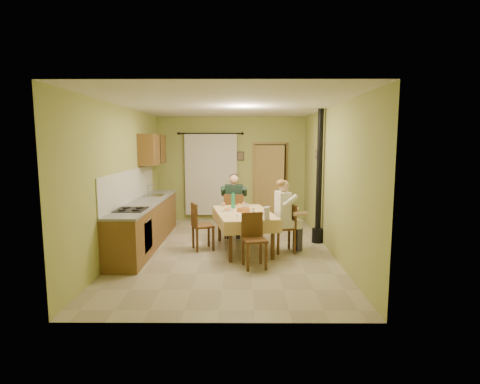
{
  "coord_description": "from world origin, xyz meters",
  "views": [
    {
      "loc": [
        0.29,
        -7.18,
        2.12
      ],
      "look_at": [
        0.25,
        0.1,
        1.15
      ],
      "focal_mm": 28.0,
      "sensor_mm": 36.0,
      "label": 1
    }
  ],
  "objects_px": {
    "chair_far": "(234,224)",
    "chair_left": "(202,235)",
    "dining_table": "(244,231)",
    "man_far": "(234,198)",
    "chair_near": "(254,251)",
    "stove_flue": "(319,195)",
    "man_right": "(284,207)",
    "chair_right": "(284,237)"
  },
  "relations": [
    {
      "from": "dining_table",
      "to": "chair_far",
      "type": "xyz_separation_m",
      "value": [
        -0.21,
        1.0,
        -0.09
      ]
    },
    {
      "from": "chair_right",
      "to": "man_far",
      "type": "distance_m",
      "value": 1.65
    },
    {
      "from": "chair_far",
      "to": "chair_left",
      "type": "bearing_deg",
      "value": -119.89
    },
    {
      "from": "chair_right",
      "to": "chair_far",
      "type": "bearing_deg",
      "value": 29.48
    },
    {
      "from": "chair_right",
      "to": "man_right",
      "type": "distance_m",
      "value": 0.59
    },
    {
      "from": "chair_right",
      "to": "man_right",
      "type": "height_order",
      "value": "man_right"
    },
    {
      "from": "chair_left",
      "to": "chair_near",
      "type": "bearing_deg",
      "value": 22.07
    },
    {
      "from": "chair_far",
      "to": "man_right",
      "type": "relative_size",
      "value": 0.71
    },
    {
      "from": "chair_far",
      "to": "stove_flue",
      "type": "xyz_separation_m",
      "value": [
        1.79,
        -0.46,
        0.73
      ]
    },
    {
      "from": "chair_far",
      "to": "stove_flue",
      "type": "bearing_deg",
      "value": -13.18
    },
    {
      "from": "dining_table",
      "to": "chair_far",
      "type": "height_order",
      "value": "chair_far"
    },
    {
      "from": "chair_far",
      "to": "chair_near",
      "type": "bearing_deg",
      "value": -78.19
    },
    {
      "from": "chair_right",
      "to": "man_far",
      "type": "height_order",
      "value": "man_far"
    },
    {
      "from": "chair_right",
      "to": "stove_flue",
      "type": "height_order",
      "value": "stove_flue"
    },
    {
      "from": "chair_near",
      "to": "man_right",
      "type": "xyz_separation_m",
      "value": [
        0.61,
        0.92,
        0.59
      ]
    },
    {
      "from": "chair_left",
      "to": "man_right",
      "type": "distance_m",
      "value": 1.71
    },
    {
      "from": "chair_far",
      "to": "chair_left",
      "type": "xyz_separation_m",
      "value": [
        -0.61,
        -1.01,
        -0.0
      ]
    },
    {
      "from": "chair_near",
      "to": "stove_flue",
      "type": "height_order",
      "value": "stove_flue"
    },
    {
      "from": "man_far",
      "to": "stove_flue",
      "type": "xyz_separation_m",
      "value": [
        1.79,
        -0.47,
        0.15
      ]
    },
    {
      "from": "chair_far",
      "to": "chair_near",
      "type": "height_order",
      "value": "chair_far"
    },
    {
      "from": "man_far",
      "to": "stove_flue",
      "type": "height_order",
      "value": "stove_flue"
    },
    {
      "from": "chair_left",
      "to": "man_far",
      "type": "xyz_separation_m",
      "value": [
        0.61,
        1.02,
        0.59
      ]
    },
    {
      "from": "man_right",
      "to": "stove_flue",
      "type": "distance_m",
      "value": 1.07
    },
    {
      "from": "man_far",
      "to": "chair_left",
      "type": "bearing_deg",
      "value": -119.54
    },
    {
      "from": "dining_table",
      "to": "chair_far",
      "type": "distance_m",
      "value": 1.03
    },
    {
      "from": "dining_table",
      "to": "man_right",
      "type": "relative_size",
      "value": 1.37
    },
    {
      "from": "dining_table",
      "to": "chair_left",
      "type": "relative_size",
      "value": 2.03
    },
    {
      "from": "dining_table",
      "to": "man_far",
      "type": "distance_m",
      "value": 1.15
    },
    {
      "from": "man_right",
      "to": "dining_table",
      "type": "bearing_deg",
      "value": 67.24
    },
    {
      "from": "man_right",
      "to": "stove_flue",
      "type": "bearing_deg",
      "value": -60.43
    },
    {
      "from": "chair_far",
      "to": "chair_near",
      "type": "xyz_separation_m",
      "value": [
        0.39,
        -2.07,
        -0.0
      ]
    },
    {
      "from": "chair_left",
      "to": "man_right",
      "type": "xyz_separation_m",
      "value": [
        1.6,
        -0.15,
        0.59
      ]
    },
    {
      "from": "chair_right",
      "to": "man_right",
      "type": "bearing_deg",
      "value": 90.0
    },
    {
      "from": "chair_near",
      "to": "chair_right",
      "type": "bearing_deg",
      "value": -137.61
    },
    {
      "from": "chair_far",
      "to": "chair_left",
      "type": "distance_m",
      "value": 1.18
    },
    {
      "from": "dining_table",
      "to": "chair_right",
      "type": "height_order",
      "value": "chair_right"
    },
    {
      "from": "chair_far",
      "to": "man_right",
      "type": "distance_m",
      "value": 1.63
    },
    {
      "from": "chair_left",
      "to": "chair_right",
      "type": "bearing_deg",
      "value": 63.79
    },
    {
      "from": "chair_near",
      "to": "man_far",
      "type": "xyz_separation_m",
      "value": [
        -0.39,
        2.09,
        0.59
      ]
    },
    {
      "from": "stove_flue",
      "to": "man_far",
      "type": "bearing_deg",
      "value": 165.21
    },
    {
      "from": "dining_table",
      "to": "chair_left",
      "type": "height_order",
      "value": "chair_left"
    },
    {
      "from": "chair_left",
      "to": "man_right",
      "type": "relative_size",
      "value": 0.68
    }
  ]
}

